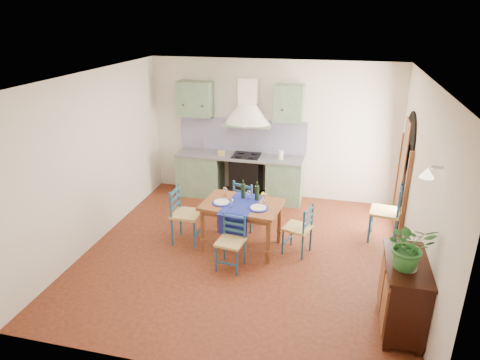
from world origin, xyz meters
name	(u,v)px	position (x,y,z in m)	size (l,w,h in m)	color
floor	(243,253)	(0.00, 0.00, 0.00)	(5.00, 5.00, 0.00)	#3F190D
back_wall	(247,148)	(-0.47, 2.29, 1.05)	(5.00, 0.96, 2.80)	beige
right_wall	(417,184)	(2.50, 0.28, 1.34)	(0.26, 5.00, 2.80)	beige
left_wall	(94,160)	(-2.50, 0.00, 1.40)	(0.04, 5.00, 2.80)	beige
ceiling	(244,77)	(0.00, 0.00, 2.80)	(5.00, 5.00, 0.01)	white
dining_table	(242,209)	(-0.07, 0.20, 0.70)	(1.32, 1.01, 1.10)	brown
chair_near	(231,242)	(-0.09, -0.41, 0.43)	(0.44, 0.44, 0.84)	navy
chair_far	(247,203)	(-0.14, 0.91, 0.47)	(0.55, 0.55, 0.91)	navy
chair_left	(185,214)	(-1.04, 0.16, 0.50)	(0.45, 0.45, 0.97)	navy
chair_right	(299,229)	(0.86, 0.23, 0.44)	(0.49, 0.49, 0.84)	navy
chair_spare	(387,212)	(2.24, 0.99, 0.52)	(0.54, 0.54, 1.01)	navy
sideboard	(403,292)	(2.26, -1.22, 0.51)	(0.50, 1.05, 0.94)	black
potted_plant	(410,246)	(2.22, -1.36, 1.22)	(0.51, 0.45, 0.57)	#2C702F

